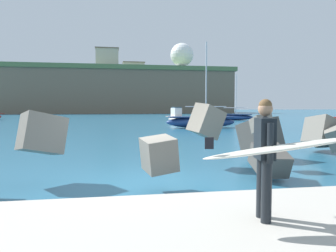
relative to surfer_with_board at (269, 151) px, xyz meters
name	(u,v)px	position (x,y,z in m)	size (l,w,h in m)	color
ground_plane	(142,185)	(-1.48, 3.57, -1.28)	(400.00, 400.00, 0.00)	#235B7A
walkway_path	(172,251)	(-1.48, -0.43, -1.16)	(48.00, 4.40, 0.24)	#B2ADA3
breakwater_jetty	(108,135)	(-2.31, 5.94, -0.25)	(33.27, 6.72, 2.83)	#3D3A38
surfer_with_board	(269,151)	(0.00, 0.00, 0.00)	(2.12, 1.32, 1.78)	black
boat_near_left	(201,121)	(5.75, 24.06, -0.70)	(6.33, 1.87, 7.66)	navy
boat_near_centre	(233,117)	(14.81, 39.69, -0.79)	(5.85, 4.38, 6.38)	navy
boat_near_right	(177,118)	(5.75, 34.69, -0.71)	(2.31, 5.38, 1.87)	beige
headland_bluff	(110,92)	(-2.56, 100.11, 5.34)	(71.62, 32.25, 13.20)	#756651
radar_dome	(182,56)	(21.73, 105.06, 17.65)	(7.86, 7.86, 10.20)	silver
station_building_west	(134,68)	(5.74, 110.08, 13.96)	(7.54, 4.58, 4.06)	#B2ADA3
station_building_central	(107,59)	(-3.14, 97.92, 15.08)	(6.96, 6.86, 6.28)	#B2ADA3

